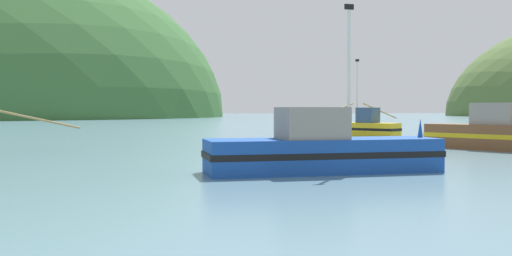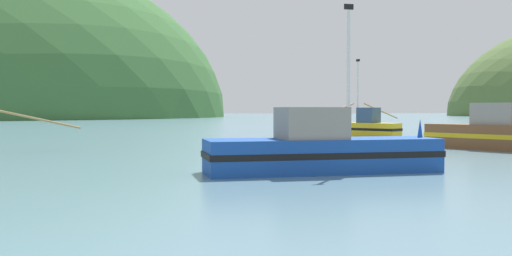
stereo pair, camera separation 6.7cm
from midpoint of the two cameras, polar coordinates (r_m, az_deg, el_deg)
fishing_boat_blue at (r=19.76m, az=6.73°, el=-2.29°), size 8.66×2.89×6.08m
fishing_boat_yellow at (r=46.41m, az=10.72°, el=0.09°), size 10.16×7.80×6.48m
fishing_boat_brown at (r=32.92m, az=24.32°, el=-0.64°), size 6.18×8.46×5.38m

